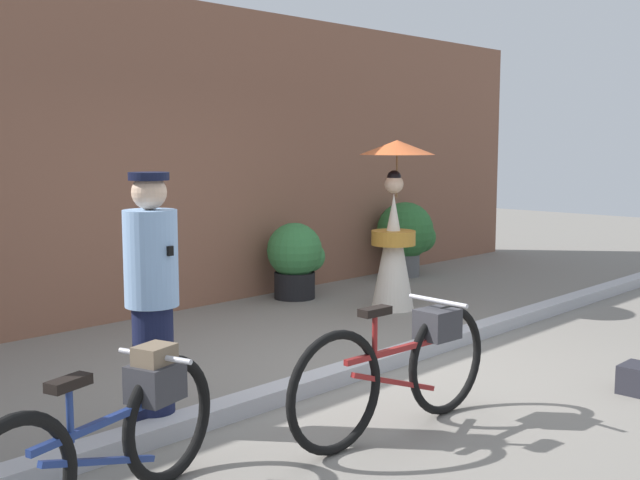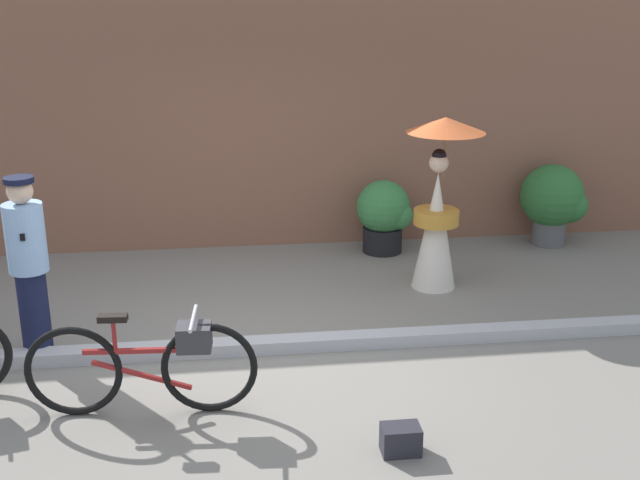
{
  "view_description": "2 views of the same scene",
  "coord_description": "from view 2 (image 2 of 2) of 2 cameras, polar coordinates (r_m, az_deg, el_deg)",
  "views": [
    {
      "loc": [
        -4.67,
        -3.94,
        1.83
      ],
      "look_at": [
        -0.08,
        0.45,
        1.05
      ],
      "focal_mm": 43.74,
      "sensor_mm": 36.0,
      "label": 1
    },
    {
      "loc": [
        -0.19,
        -6.62,
        3.26
      ],
      "look_at": [
        0.67,
        0.24,
        0.97
      ],
      "focal_mm": 44.75,
      "sensor_mm": 36.0,
      "label": 2
    }
  ],
  "objects": [
    {
      "name": "ground_plane",
      "position": [
        7.39,
        -4.98,
        -7.98
      ],
      "size": [
        30.0,
        30.0,
        0.0
      ],
      "primitive_type": "plane",
      "color": "gray"
    },
    {
      "name": "building_wall",
      "position": [
        10.0,
        -6.05,
        9.17
      ],
      "size": [
        14.0,
        0.4,
        3.39
      ],
      "primitive_type": "cube",
      "color": "brown",
      "rests_on": "ground_plane"
    },
    {
      "name": "sidewalk_curb",
      "position": [
        7.36,
        -4.99,
        -7.56
      ],
      "size": [
        14.0,
        0.2,
        0.12
      ],
      "primitive_type": "cube",
      "color": "#B2B2B7",
      "rests_on": "ground_plane"
    },
    {
      "name": "bicycle_far_side",
      "position": [
        6.36,
        -12.12,
        -8.65
      ],
      "size": [
        1.79,
        0.48,
        0.84
      ],
      "color": "black",
      "rests_on": "ground_plane"
    },
    {
      "name": "person_officer",
      "position": [
        7.4,
        -20.12,
        -1.58
      ],
      "size": [
        0.34,
        0.38,
        1.66
      ],
      "color": "#141938",
      "rests_on": "ground_plane"
    },
    {
      "name": "person_with_parasol",
      "position": [
        8.65,
        8.45,
        2.67
      ],
      "size": [
        0.84,
        0.84,
        1.88
      ],
      "color": "silver",
      "rests_on": "ground_plane"
    },
    {
      "name": "potted_plant_by_door",
      "position": [
        10.48,
        16.39,
        2.75
      ],
      "size": [
        0.81,
        0.79,
        1.04
      ],
      "color": "#59595B",
      "rests_on": "ground_plane"
    },
    {
      "name": "potted_plant_small",
      "position": [
        9.84,
        4.65,
        1.88
      ],
      "size": [
        0.68,
        0.66,
        0.91
      ],
      "color": "black",
      "rests_on": "ground_plane"
    },
    {
      "name": "backpack_on_pavement",
      "position": [
        5.91,
        5.81,
        -13.99
      ],
      "size": [
        0.28,
        0.19,
        0.21
      ],
      "color": "#26262D",
      "rests_on": "ground_plane"
    }
  ]
}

